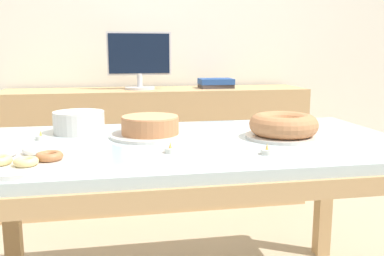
# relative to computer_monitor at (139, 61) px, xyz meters

# --- Properties ---
(wall_back) EXTENTS (8.00, 0.10, 2.60)m
(wall_back) POSITION_rel_computer_monitor_xyz_m (0.11, 0.30, 0.30)
(wall_back) COLOR silver
(wall_back) RESTS_ON ground
(dining_table) EXTENTS (1.66, 0.91, 0.72)m
(dining_table) POSITION_rel_computer_monitor_xyz_m (0.11, -1.32, -0.36)
(dining_table) COLOR silver
(dining_table) RESTS_ON ground
(sideboard) EXTENTS (2.03, 0.44, 0.81)m
(sideboard) POSITION_rel_computer_monitor_xyz_m (0.11, 0.00, -0.59)
(sideboard) COLOR tan
(sideboard) RESTS_ON ground
(computer_monitor) EXTENTS (0.42, 0.20, 0.38)m
(computer_monitor) POSITION_rel_computer_monitor_xyz_m (0.00, 0.00, 0.00)
(computer_monitor) COLOR silver
(computer_monitor) RESTS_ON sideboard
(book_stack) EXTENTS (0.23, 0.17, 0.06)m
(book_stack) POSITION_rel_computer_monitor_xyz_m (0.52, 0.00, -0.16)
(book_stack) COLOR #3F3838
(book_stack) RESTS_ON sideboard
(cake_chocolate_round) EXTENTS (0.32, 0.32, 0.08)m
(cake_chocolate_round) POSITION_rel_computer_monitor_xyz_m (-0.04, -1.21, -0.24)
(cake_chocolate_round) COLOR silver
(cake_chocolate_round) RESTS_ON dining_table
(cake_golden_bundt) EXTENTS (0.30, 0.30, 0.09)m
(cake_golden_bundt) POSITION_rel_computer_monitor_xyz_m (0.47, -1.33, -0.23)
(cake_golden_bundt) COLOR silver
(cake_golden_bundt) RESTS_ON dining_table
(pastry_platter) EXTENTS (0.35, 0.35, 0.04)m
(pastry_platter) POSITION_rel_computer_monitor_xyz_m (-0.46, -1.56, -0.26)
(pastry_platter) COLOR silver
(pastry_platter) RESTS_ON dining_table
(plate_stack) EXTENTS (0.21, 0.21, 0.09)m
(plate_stack) POSITION_rel_computer_monitor_xyz_m (-0.33, -1.07, -0.23)
(plate_stack) COLOR silver
(plate_stack) RESTS_ON dining_table
(tealight_near_cakes) EXTENTS (0.04, 0.04, 0.04)m
(tealight_near_cakes) POSITION_rel_computer_monitor_xyz_m (-0.46, -1.19, -0.26)
(tealight_near_cakes) COLOR silver
(tealight_near_cakes) RESTS_ON dining_table
(tealight_near_front) EXTENTS (0.04, 0.04, 0.04)m
(tealight_near_front) POSITION_rel_computer_monitor_xyz_m (0.31, -1.58, -0.26)
(tealight_near_front) COLOR silver
(tealight_near_front) RESTS_ON dining_table
(tealight_left_edge) EXTENTS (0.04, 0.04, 0.04)m
(tealight_left_edge) POSITION_rel_computer_monitor_xyz_m (0.00, -1.50, -0.26)
(tealight_left_edge) COLOR silver
(tealight_left_edge) RESTS_ON dining_table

